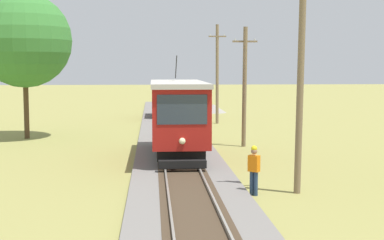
{
  "coord_description": "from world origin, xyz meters",
  "views": [
    {
      "loc": [
        -1.23,
        -7.84,
        4.54
      ],
      "look_at": [
        0.6,
        17.19,
        2.07
      ],
      "focal_mm": 50.74,
      "sensor_mm": 36.0,
      "label": 1
    }
  ],
  "objects_px": {
    "utility_pole_mid": "(245,86)",
    "tree_left_near": "(24,41)",
    "track_worker": "(254,168)",
    "gravel_pile": "(213,108)",
    "utility_pole_near_tram": "(300,80)",
    "red_tram": "(178,115)",
    "freight_car": "(166,101)",
    "utility_pole_far": "(217,73)"
  },
  "relations": [
    {
      "from": "gravel_pile",
      "to": "tree_left_near",
      "type": "relative_size",
      "value": 0.29
    },
    {
      "from": "utility_pole_mid",
      "to": "gravel_pile",
      "type": "height_order",
      "value": "utility_pole_mid"
    },
    {
      "from": "red_tram",
      "to": "utility_pole_far",
      "type": "distance_m",
      "value": 17.32
    },
    {
      "from": "red_tram",
      "to": "tree_left_near",
      "type": "xyz_separation_m",
      "value": [
        -9.2,
        8.43,
        3.98
      ]
    },
    {
      "from": "utility_pole_mid",
      "to": "tree_left_near",
      "type": "xyz_separation_m",
      "value": [
        -13.15,
        4.61,
        2.69
      ]
    },
    {
      "from": "red_tram",
      "to": "freight_car",
      "type": "bearing_deg",
      "value": 90.01
    },
    {
      "from": "utility_pole_mid",
      "to": "utility_pole_far",
      "type": "xyz_separation_m",
      "value": [
        0.0,
        12.94,
        0.56
      ]
    },
    {
      "from": "utility_pole_near_tram",
      "to": "tree_left_near",
      "type": "height_order",
      "value": "tree_left_near"
    },
    {
      "from": "red_tram",
      "to": "utility_pole_mid",
      "type": "relative_size",
      "value": 1.26
    },
    {
      "from": "tree_left_near",
      "to": "utility_pole_mid",
      "type": "bearing_deg",
      "value": -19.31
    },
    {
      "from": "utility_pole_far",
      "to": "tree_left_near",
      "type": "relative_size",
      "value": 0.86
    },
    {
      "from": "red_tram",
      "to": "freight_car",
      "type": "xyz_separation_m",
      "value": [
        -0.0,
        21.24,
        -0.64
      ]
    },
    {
      "from": "utility_pole_near_tram",
      "to": "gravel_pile",
      "type": "distance_m",
      "value": 34.83
    },
    {
      "from": "tree_left_near",
      "to": "red_tram",
      "type": "bearing_deg",
      "value": -42.5
    },
    {
      "from": "red_tram",
      "to": "freight_car",
      "type": "distance_m",
      "value": 21.25
    },
    {
      "from": "utility_pole_near_tram",
      "to": "track_worker",
      "type": "height_order",
      "value": "utility_pole_near_tram"
    },
    {
      "from": "tree_left_near",
      "to": "freight_car",
      "type": "bearing_deg",
      "value": 54.31
    },
    {
      "from": "gravel_pile",
      "to": "red_tram",
      "type": "bearing_deg",
      "value": -100.11
    },
    {
      "from": "freight_car",
      "to": "tree_left_near",
      "type": "distance_m",
      "value": 16.43
    },
    {
      "from": "freight_car",
      "to": "track_worker",
      "type": "bearing_deg",
      "value": -85.42
    },
    {
      "from": "utility_pole_near_tram",
      "to": "utility_pole_far",
      "type": "distance_m",
      "value": 24.48
    },
    {
      "from": "freight_car",
      "to": "gravel_pile",
      "type": "distance_m",
      "value": 7.51
    },
    {
      "from": "freight_car",
      "to": "utility_pole_near_tram",
      "type": "relative_size",
      "value": 0.65
    },
    {
      "from": "utility_pole_near_tram",
      "to": "utility_pole_far",
      "type": "relative_size",
      "value": 1.01
    },
    {
      "from": "utility_pole_mid",
      "to": "utility_pole_far",
      "type": "relative_size",
      "value": 0.86
    },
    {
      "from": "utility_pole_near_tram",
      "to": "freight_car",
      "type": "bearing_deg",
      "value": 97.77
    },
    {
      "from": "utility_pole_near_tram",
      "to": "track_worker",
      "type": "bearing_deg",
      "value": -177.47
    },
    {
      "from": "utility_pole_near_tram",
      "to": "gravel_pile",
      "type": "relative_size",
      "value": 3.07
    },
    {
      "from": "utility_pole_far",
      "to": "track_worker",
      "type": "bearing_deg",
      "value": -93.79
    },
    {
      "from": "red_tram",
      "to": "utility_pole_near_tram",
      "type": "height_order",
      "value": "utility_pole_near_tram"
    },
    {
      "from": "utility_pole_mid",
      "to": "track_worker",
      "type": "relative_size",
      "value": 3.79
    },
    {
      "from": "utility_pole_mid",
      "to": "utility_pole_near_tram",
      "type": "bearing_deg",
      "value": -90.0
    },
    {
      "from": "track_worker",
      "to": "tree_left_near",
      "type": "bearing_deg",
      "value": -103.59
    },
    {
      "from": "utility_pole_near_tram",
      "to": "gravel_pile",
      "type": "xyz_separation_m",
      "value": [
        0.85,
        34.63,
        -3.67
      ]
    },
    {
      "from": "utility_pole_far",
      "to": "gravel_pile",
      "type": "bearing_deg",
      "value": 85.24
    },
    {
      "from": "red_tram",
      "to": "utility_pole_far",
      "type": "bearing_deg",
      "value": 76.74
    },
    {
      "from": "freight_car",
      "to": "track_worker",
      "type": "height_order",
      "value": "freight_car"
    },
    {
      "from": "freight_car",
      "to": "tree_left_near",
      "type": "bearing_deg",
      "value": -125.69
    },
    {
      "from": "gravel_pile",
      "to": "utility_pole_mid",
      "type": "bearing_deg",
      "value": -92.1
    },
    {
      "from": "utility_pole_mid",
      "to": "gravel_pile",
      "type": "xyz_separation_m",
      "value": [
        0.85,
        23.09,
        -3.06
      ]
    },
    {
      "from": "utility_pole_mid",
      "to": "gravel_pile",
      "type": "bearing_deg",
      "value": 87.9
    },
    {
      "from": "utility_pole_mid",
      "to": "gravel_pile",
      "type": "relative_size",
      "value": 2.6
    }
  ]
}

